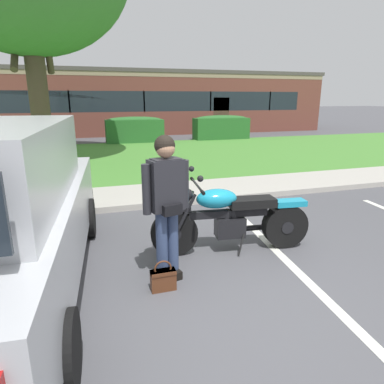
% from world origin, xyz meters
% --- Properties ---
extents(ground_plane, '(140.00, 140.00, 0.00)m').
position_xyz_m(ground_plane, '(0.00, 0.00, 0.00)').
color(ground_plane, '#4C4C51').
extents(curb_strip, '(60.00, 0.20, 0.12)m').
position_xyz_m(curb_strip, '(0.00, 3.28, 0.06)').
color(curb_strip, '#ADA89E').
rests_on(curb_strip, ground).
extents(concrete_walk, '(60.00, 1.50, 0.08)m').
position_xyz_m(concrete_walk, '(0.00, 4.13, 0.04)').
color(concrete_walk, '#ADA89E').
rests_on(concrete_walk, ground).
extents(grass_lawn, '(60.00, 8.27, 0.06)m').
position_xyz_m(grass_lawn, '(0.00, 9.02, 0.03)').
color(grass_lawn, '#478433').
rests_on(grass_lawn, ground).
extents(stall_stripe_0, '(0.55, 4.39, 0.01)m').
position_xyz_m(stall_stripe_0, '(-1.99, 0.20, 0.00)').
color(stall_stripe_0, silver).
rests_on(stall_stripe_0, ground).
extents(stall_stripe_1, '(0.55, 4.39, 0.01)m').
position_xyz_m(stall_stripe_1, '(0.93, 0.20, 0.00)').
color(stall_stripe_1, silver).
rests_on(stall_stripe_1, ground).
extents(motorcycle, '(2.24, 0.82, 1.18)m').
position_xyz_m(motorcycle, '(0.47, 1.00, 0.48)').
color(motorcycle, black).
rests_on(motorcycle, ground).
extents(rider_person, '(0.56, 0.35, 1.70)m').
position_xyz_m(rider_person, '(-0.64, 0.55, 0.99)').
color(rider_person, black).
rests_on(rider_person, ground).
extents(handbag, '(0.28, 0.13, 0.36)m').
position_xyz_m(handbag, '(-0.76, 0.30, 0.14)').
color(handbag, '#562D19').
rests_on(handbag, ground).
extents(hedge_left, '(2.88, 0.90, 1.24)m').
position_xyz_m(hedge_left, '(-3.59, 13.15, 0.65)').
color(hedge_left, '#286028').
rests_on(hedge_left, ground).
extents(hedge_center_left, '(2.66, 0.90, 1.24)m').
position_xyz_m(hedge_center_left, '(0.79, 13.15, 0.65)').
color(hedge_center_left, '#286028').
rests_on(hedge_center_left, ground).
extents(hedge_center_right, '(2.80, 0.90, 1.24)m').
position_xyz_m(hedge_center_right, '(5.17, 13.15, 0.65)').
color(hedge_center_right, '#286028').
rests_on(hedge_center_right, ground).
extents(brick_building, '(23.21, 8.19, 3.63)m').
position_xyz_m(brick_building, '(1.80, 20.21, 1.82)').
color(brick_building, brown).
rests_on(brick_building, ground).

